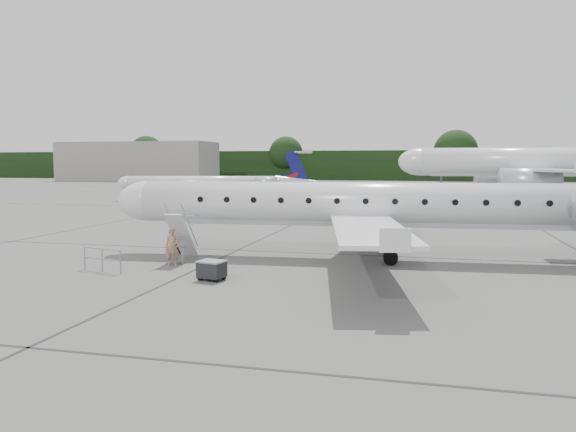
% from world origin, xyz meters
% --- Properties ---
extents(ground, '(320.00, 320.00, 0.00)m').
position_xyz_m(ground, '(0.00, 0.00, 0.00)').
color(ground, '#575754').
rests_on(ground, ground).
extents(treeline, '(260.00, 4.00, 8.00)m').
position_xyz_m(treeline, '(0.00, 130.00, 4.00)').
color(treeline, black).
rests_on(treeline, ground).
extents(terminal_building, '(40.00, 14.00, 10.00)m').
position_xyz_m(terminal_building, '(-70.00, 110.00, 5.00)').
color(terminal_building, gray).
rests_on(terminal_building, ground).
extents(main_regional_jet, '(30.77, 23.10, 7.54)m').
position_xyz_m(main_regional_jet, '(0.41, 4.43, 3.77)').
color(main_regional_jet, silver).
rests_on(main_regional_jet, ground).
extents(airstair, '(0.99, 2.25, 2.36)m').
position_xyz_m(airstair, '(-8.30, 1.64, 1.18)').
color(airstair, silver).
rests_on(airstair, ground).
extents(passenger, '(0.75, 0.64, 1.76)m').
position_xyz_m(passenger, '(-8.22, 0.40, 0.88)').
color(passenger, '#956A51').
rests_on(passenger, ground).
extents(safety_railing, '(2.14, 0.66, 1.00)m').
position_xyz_m(safety_railing, '(-10.59, -1.62, 0.50)').
color(safety_railing, gray).
rests_on(safety_railing, ground).
extents(baggage_cart, '(1.14, 0.99, 0.86)m').
position_xyz_m(baggage_cart, '(-5.27, -2.20, 0.43)').
color(baggage_cart, '#232326').
rests_on(baggage_cart, ground).
extents(bg_narrowbody, '(39.98, 30.71, 13.40)m').
position_xyz_m(bg_narrowbody, '(16.79, 57.10, 6.70)').
color(bg_narrowbody, silver).
rests_on(bg_narrowbody, ground).
extents(bg_regional_left, '(26.52, 21.45, 6.16)m').
position_xyz_m(bg_regional_left, '(-23.88, 41.89, 3.08)').
color(bg_regional_left, silver).
rests_on(bg_regional_left, ground).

